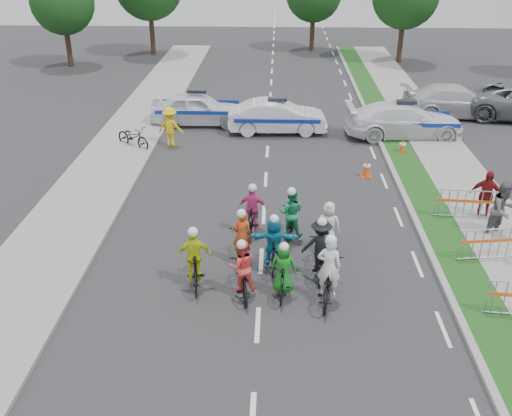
{
  "coord_description": "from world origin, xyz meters",
  "views": [
    {
      "loc": [
        0.39,
        -11.4,
        9.03
      ],
      "look_at": [
        -0.21,
        4.31,
        1.1
      ],
      "focal_mm": 40.0,
      "sensor_mm": 36.0,
      "label": 1
    }
  ],
  "objects_px": {
    "rider_8": "(291,220)",
    "rider_7": "(328,232)",
    "rider_3": "(195,263)",
    "cone_1": "(402,147)",
    "rider_4": "(320,253)",
    "civilian_sedan": "(456,101)",
    "cone_0": "(367,168)",
    "rider_2": "(242,274)",
    "marshal_hiviz": "(170,127)",
    "rider_6": "(242,245)",
    "spectator_1": "(503,210)",
    "rider_5": "(274,246)",
    "rider_0": "(328,278)",
    "police_car_1": "(277,117)",
    "rider_9": "(253,215)",
    "barrier_1": "(490,245)",
    "spectator_2": "(486,195)",
    "tree_0": "(62,3)",
    "police_car_2": "(404,120)",
    "rider_1": "(283,274)",
    "police_car_0": "(198,109)",
    "parked_bike": "(133,137)",
    "barrier_2": "(464,205)"
  },
  "relations": [
    {
      "from": "rider_8",
      "to": "police_car_1",
      "type": "relative_size",
      "value": 0.41
    },
    {
      "from": "rider_0",
      "to": "police_car_1",
      "type": "height_order",
      "value": "rider_0"
    },
    {
      "from": "police_car_1",
      "to": "cone_1",
      "type": "bearing_deg",
      "value": -118.69
    },
    {
      "from": "police_car_1",
      "to": "cone_1",
      "type": "relative_size",
      "value": 6.61
    },
    {
      "from": "police_car_2",
      "to": "tree_0",
      "type": "height_order",
      "value": "tree_0"
    },
    {
      "from": "police_car_0",
      "to": "barrier_1",
      "type": "bearing_deg",
      "value": -141.59
    },
    {
      "from": "barrier_1",
      "to": "cone_0",
      "type": "xyz_separation_m",
      "value": [
        -2.74,
        6.23,
        -0.22
      ]
    },
    {
      "from": "rider_7",
      "to": "barrier_1",
      "type": "bearing_deg",
      "value": -178.77
    },
    {
      "from": "rider_2",
      "to": "cone_1",
      "type": "relative_size",
      "value": 2.55
    },
    {
      "from": "rider_8",
      "to": "rider_7",
      "type": "bearing_deg",
      "value": 156.34
    },
    {
      "from": "rider_3",
      "to": "rider_7",
      "type": "bearing_deg",
      "value": -160.07
    },
    {
      "from": "spectator_2",
      "to": "tree_0",
      "type": "relative_size",
      "value": 0.28
    },
    {
      "from": "rider_0",
      "to": "barrier_1",
      "type": "xyz_separation_m",
      "value": [
        4.89,
        2.06,
        -0.1
      ]
    },
    {
      "from": "rider_8",
      "to": "marshal_hiviz",
      "type": "bearing_deg",
      "value": -50.59
    },
    {
      "from": "rider_4",
      "to": "civilian_sedan",
      "type": "xyz_separation_m",
      "value": [
        7.9,
        15.12,
        0.07
      ]
    },
    {
      "from": "rider_6",
      "to": "spectator_1",
      "type": "height_order",
      "value": "spectator_1"
    },
    {
      "from": "rider_4",
      "to": "parked_bike",
      "type": "distance_m",
      "value": 12.54
    },
    {
      "from": "rider_8",
      "to": "police_car_2",
      "type": "relative_size",
      "value": 0.35
    },
    {
      "from": "rider_9",
      "to": "tree_0",
      "type": "height_order",
      "value": "tree_0"
    },
    {
      "from": "spectator_1",
      "to": "rider_5",
      "type": "bearing_deg",
      "value": 168.78
    },
    {
      "from": "rider_0",
      "to": "tree_0",
      "type": "bearing_deg",
      "value": -50.12
    },
    {
      "from": "rider_6",
      "to": "spectator_1",
      "type": "xyz_separation_m",
      "value": [
        8.07,
        1.85,
        0.35
      ]
    },
    {
      "from": "rider_1",
      "to": "rider_0",
      "type": "bearing_deg",
      "value": 177.81
    },
    {
      "from": "rider_5",
      "to": "tree_0",
      "type": "bearing_deg",
      "value": -59.17
    },
    {
      "from": "spectator_1",
      "to": "cone_1",
      "type": "height_order",
      "value": "spectator_1"
    },
    {
      "from": "rider_4",
      "to": "civilian_sedan",
      "type": "distance_m",
      "value": 17.06
    },
    {
      "from": "rider_1",
      "to": "tree_0",
      "type": "distance_m",
      "value": 30.65
    },
    {
      "from": "police_car_1",
      "to": "rider_3",
      "type": "bearing_deg",
      "value": 168.18
    },
    {
      "from": "civilian_sedan",
      "to": "parked_bike",
      "type": "relative_size",
      "value": 2.89
    },
    {
      "from": "police_car_1",
      "to": "cone_0",
      "type": "distance_m",
      "value": 6.29
    },
    {
      "from": "rider_1",
      "to": "police_car_1",
      "type": "xyz_separation_m",
      "value": [
        -0.23,
        13.32,
        0.1
      ]
    },
    {
      "from": "rider_4",
      "to": "police_car_1",
      "type": "distance_m",
      "value": 12.35
    },
    {
      "from": "police_car_0",
      "to": "tree_0",
      "type": "height_order",
      "value": "tree_0"
    },
    {
      "from": "rider_3",
      "to": "cone_0",
      "type": "bearing_deg",
      "value": -134.25
    },
    {
      "from": "rider_5",
      "to": "cone_1",
      "type": "bearing_deg",
      "value": -119.05
    },
    {
      "from": "cone_0",
      "to": "rider_2",
      "type": "bearing_deg",
      "value": -118.42
    },
    {
      "from": "spectator_2",
      "to": "marshal_hiviz",
      "type": "relative_size",
      "value": 1.0
    },
    {
      "from": "cone_1",
      "to": "tree_0",
      "type": "bearing_deg",
      "value": 140.98
    },
    {
      "from": "rider_9",
      "to": "tree_0",
      "type": "relative_size",
      "value": 0.29
    },
    {
      "from": "police_car_2",
      "to": "cone_1",
      "type": "xyz_separation_m",
      "value": [
        -0.47,
        -2.28,
        -0.45
      ]
    },
    {
      "from": "civilian_sedan",
      "to": "marshal_hiviz",
      "type": "xyz_separation_m",
      "value": [
        -13.89,
        -4.87,
        0.09
      ]
    },
    {
      "from": "rider_3",
      "to": "cone_1",
      "type": "distance_m",
      "value": 12.77
    },
    {
      "from": "rider_5",
      "to": "spectator_1",
      "type": "bearing_deg",
      "value": -162.11
    },
    {
      "from": "rider_9",
      "to": "police_car_1",
      "type": "bearing_deg",
      "value": -86.23
    },
    {
      "from": "cone_1",
      "to": "parked_bike",
      "type": "height_order",
      "value": "parked_bike"
    },
    {
      "from": "rider_7",
      "to": "spectator_1",
      "type": "xyz_separation_m",
      "value": [
        5.52,
        1.09,
        0.28
      ]
    },
    {
      "from": "rider_7",
      "to": "rider_3",
      "type": "bearing_deg",
      "value": 34.34
    },
    {
      "from": "rider_1",
      "to": "barrier_2",
      "type": "bearing_deg",
      "value": -137.74
    },
    {
      "from": "police_car_0",
      "to": "parked_bike",
      "type": "bearing_deg",
      "value": 143.55
    },
    {
      "from": "rider_1",
      "to": "rider_5",
      "type": "height_order",
      "value": "rider_5"
    }
  ]
}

